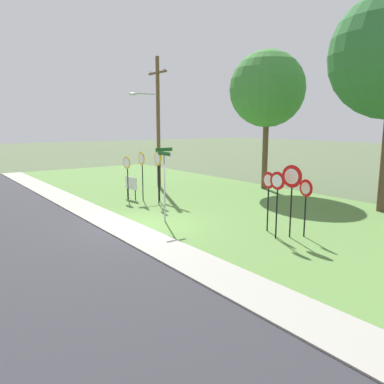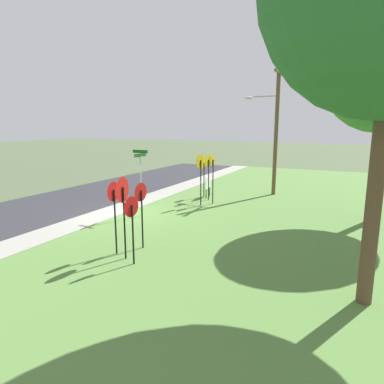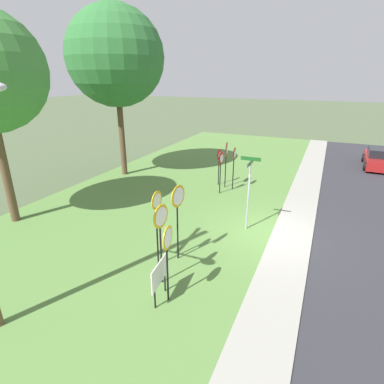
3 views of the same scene
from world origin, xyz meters
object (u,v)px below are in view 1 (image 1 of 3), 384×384
(oak_tree_left, at_px, (267,89))
(yield_sign_near_right, at_px, (268,188))
(yield_sign_far_left, at_px, (291,183))
(street_name_post, at_px, (164,179))
(stop_sign_far_left, at_px, (142,165))
(yield_sign_near_left, at_px, (305,195))
(stop_sign_near_left, at_px, (159,166))
(stop_sign_far_center, at_px, (158,165))
(utility_pole, at_px, (156,118))
(stop_sign_near_right, at_px, (127,169))
(yield_sign_far_right, at_px, (277,189))
(notice_board, at_px, (131,184))

(oak_tree_left, bearing_deg, yield_sign_near_right, -46.36)
(yield_sign_far_left, relative_size, street_name_post, 0.85)
(stop_sign_far_left, relative_size, yield_sign_near_left, 1.24)
(stop_sign_near_left, relative_size, yield_sign_far_left, 1.02)
(stop_sign_near_left, height_order, yield_sign_near_right, stop_sign_near_left)
(yield_sign_near_right, bearing_deg, stop_sign_far_center, -168.48)
(yield_sign_near_left, distance_m, yield_sign_near_right, 1.45)
(yield_sign_near_left, bearing_deg, utility_pole, -179.13)
(stop_sign_far_center, bearing_deg, stop_sign_near_right, -154.07)
(stop_sign_near_right, bearing_deg, yield_sign_far_right, -1.23)
(utility_pole, bearing_deg, notice_board, -51.39)
(yield_sign_near_left, height_order, yield_sign_far_right, yield_sign_far_right)
(stop_sign_near_right, distance_m, yield_sign_far_right, 9.90)
(stop_sign_near_left, distance_m, yield_sign_far_left, 8.61)
(stop_sign_near_right, bearing_deg, yield_sign_far_left, 1.61)
(yield_sign_near_right, bearing_deg, stop_sign_far_left, -168.64)
(yield_sign_far_left, height_order, utility_pole, utility_pole)
(yield_sign_far_left, xyz_separation_m, oak_tree_left, (-8.15, 7.38, 4.28))
(yield_sign_near_left, relative_size, yield_sign_far_right, 0.87)
(street_name_post, distance_m, notice_board, 5.63)
(yield_sign_far_right, distance_m, notice_board, 9.99)
(stop_sign_far_center, xyz_separation_m, oak_tree_left, (-0.20, 8.22, 4.27))
(street_name_post, xyz_separation_m, notice_board, (-5.41, 1.18, -1.04))
(stop_sign_far_center, xyz_separation_m, utility_pole, (-4.78, 2.82, 2.50))
(street_name_post, xyz_separation_m, utility_pole, (-8.03, 4.46, 2.68))
(stop_sign_far_left, height_order, notice_board, stop_sign_far_left)
(stop_sign_far_left, bearing_deg, oak_tree_left, 85.73)
(notice_board, bearing_deg, stop_sign_near_right, -82.92)
(yield_sign_far_right, bearing_deg, stop_sign_near_left, 176.69)
(stop_sign_near_left, bearing_deg, oak_tree_left, 86.60)
(stop_sign_near_left, height_order, yield_sign_near_left, stop_sign_near_left)
(street_name_post, bearing_deg, stop_sign_near_left, 152.07)
(yield_sign_near_right, xyz_separation_m, notice_board, (-9.04, -1.26, -0.91))
(notice_board, bearing_deg, yield_sign_near_right, 0.72)
(stop_sign_far_center, xyz_separation_m, notice_board, (-2.16, -0.46, -1.22))
(notice_board, xyz_separation_m, oak_tree_left, (1.97, 8.68, 5.49))
(stop_sign_near_right, relative_size, yield_sign_near_right, 1.03)
(stop_sign_far_center, height_order, yield_sign_far_left, stop_sign_far_center)
(stop_sign_near_right, xyz_separation_m, oak_tree_left, (1.90, 8.94, 4.58))
(yield_sign_far_left, height_order, street_name_post, street_name_post)
(oak_tree_left, bearing_deg, yield_sign_far_left, -42.15)
(yield_sign_near_right, bearing_deg, oak_tree_left, 138.53)
(stop_sign_near_right, relative_size, stop_sign_far_left, 0.90)
(stop_sign_near_left, bearing_deg, yield_sign_near_right, 2.54)
(utility_pole, distance_m, notice_board, 5.61)
(stop_sign_near_left, distance_m, yield_sign_near_left, 8.91)
(stop_sign_far_center, distance_m, yield_sign_far_left, 8.00)
(stop_sign_far_left, distance_m, notice_board, 1.38)
(stop_sign_near_left, height_order, utility_pole, utility_pole)
(yield_sign_near_right, relative_size, notice_board, 1.88)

